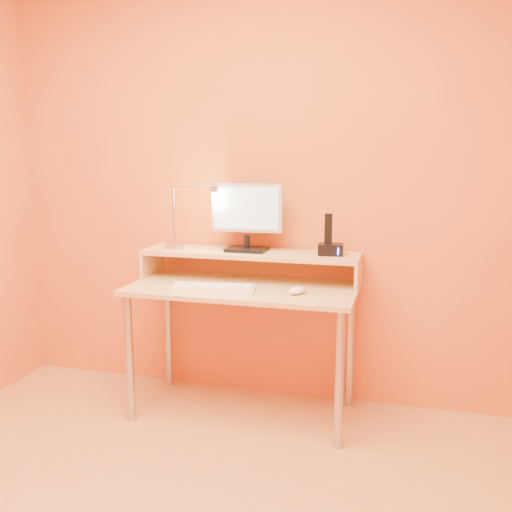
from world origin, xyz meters
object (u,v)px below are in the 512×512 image
(monitor_panel, at_px, (247,208))
(keyboard, at_px, (213,289))
(phone_dock, at_px, (331,249))
(mouse, at_px, (297,290))
(lamp_base, at_px, (175,246))
(remote_control, at_px, (179,288))

(monitor_panel, bearing_deg, keyboard, -108.92)
(phone_dock, bearing_deg, mouse, -121.91)
(lamp_base, xyz_separation_m, keyboard, (0.33, -0.28, -0.16))
(mouse, relative_size, remote_control, 0.60)
(keyboard, relative_size, mouse, 3.75)
(monitor_panel, xyz_separation_m, phone_dock, (0.46, -0.01, -0.21))
(remote_control, bearing_deg, mouse, -15.71)
(keyboard, bearing_deg, mouse, -1.49)
(monitor_panel, distance_m, remote_control, 0.58)
(lamp_base, relative_size, phone_dock, 0.77)
(lamp_base, bearing_deg, mouse, -16.73)
(lamp_base, distance_m, phone_dock, 0.88)
(lamp_base, distance_m, remote_control, 0.36)
(phone_dock, distance_m, remote_control, 0.82)
(lamp_base, bearing_deg, monitor_panel, 5.49)
(phone_dock, relative_size, remote_control, 0.70)
(monitor_panel, xyz_separation_m, keyboard, (-0.09, -0.32, -0.39))
(phone_dock, bearing_deg, monitor_panel, 173.62)
(remote_control, bearing_deg, keyboard, -18.92)
(monitor_panel, height_order, phone_dock, monitor_panel)
(remote_control, bearing_deg, lamp_base, 95.08)
(lamp_base, relative_size, mouse, 0.90)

